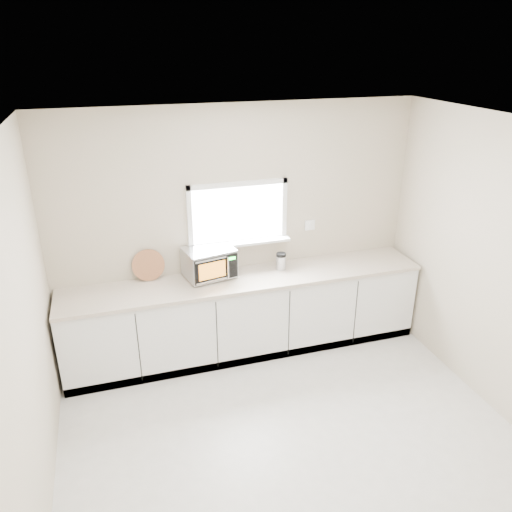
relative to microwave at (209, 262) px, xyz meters
name	(u,v)px	position (x,y,z in m)	size (l,w,h in m)	color
ground	(301,458)	(0.37, -1.82, -1.09)	(4.00, 4.00, 0.00)	beige
back_wall	(238,229)	(0.37, 0.17, 0.27)	(4.00, 0.17, 2.70)	#B4AA8F
cabinets	(246,316)	(0.37, -0.12, -0.65)	(3.92, 0.60, 0.88)	white
countertop	(246,279)	(0.37, -0.13, -0.19)	(3.92, 0.64, 0.04)	#BCB39B
microwave	(209,262)	(0.00, 0.00, 0.00)	(0.57, 0.48, 0.33)	black
knife_block	(199,269)	(-0.11, -0.02, -0.05)	(0.12, 0.20, 0.28)	#3F2A16
cutting_board	(148,265)	(-0.63, 0.12, 0.00)	(0.34, 0.34, 0.02)	#AC7142
coffee_grinder	(281,261)	(0.80, -0.05, -0.07)	(0.13, 0.13, 0.20)	#BBBDC3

